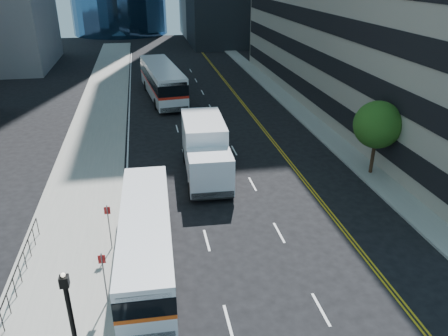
# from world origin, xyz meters

# --- Properties ---
(ground) EXTENTS (160.00, 160.00, 0.00)m
(ground) POSITION_xyz_m (0.00, 0.00, 0.00)
(ground) COLOR black
(ground) RESTS_ON ground
(sidewalk_west) EXTENTS (5.00, 90.00, 0.15)m
(sidewalk_west) POSITION_xyz_m (-10.50, 25.00, 0.07)
(sidewalk_west) COLOR gray
(sidewalk_west) RESTS_ON ground
(sidewalk_east) EXTENTS (2.00, 90.00, 0.15)m
(sidewalk_east) POSITION_xyz_m (9.00, 25.00, 0.07)
(sidewalk_east) COLOR gray
(sidewalk_east) RESTS_ON ground
(street_tree) EXTENTS (3.20, 3.20, 5.10)m
(street_tree) POSITION_xyz_m (9.00, 8.00, 3.64)
(street_tree) COLOR #332114
(street_tree) RESTS_ON sidewalk_east
(lamp_post) EXTENTS (0.28, 0.28, 4.56)m
(lamp_post) POSITION_xyz_m (-9.00, -6.00, 2.72)
(lamp_post) COLOR black
(lamp_post) RESTS_ON sidewalk_west
(bus_front) EXTENTS (2.64, 10.75, 2.75)m
(bus_front) POSITION_xyz_m (-6.60, 0.60, 1.50)
(bus_front) COLOR white
(bus_front) RESTS_ON ground
(bus_rear) EXTENTS (4.45, 13.98, 3.54)m
(bus_rear) POSITION_xyz_m (-4.13, 30.55, 1.94)
(bus_rear) COLOR silver
(bus_rear) RESTS_ON ground
(box_truck) EXTENTS (3.06, 8.03, 3.79)m
(box_truck) POSITION_xyz_m (-2.40, 9.80, 2.00)
(box_truck) COLOR white
(box_truck) RESTS_ON ground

